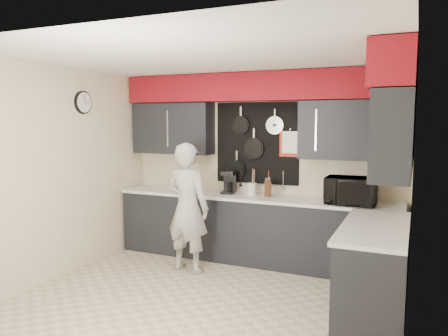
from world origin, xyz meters
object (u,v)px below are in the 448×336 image
at_px(microwave, 351,191).
at_px(utensil_crock, 252,189).
at_px(coffee_maker, 229,181).
at_px(knife_block, 268,189).
at_px(person, 187,208).

bearing_deg(microwave, utensil_crock, 174.14).
height_order(microwave, coffee_maker, microwave).
xyz_separation_m(microwave, utensil_crock, (-1.34, 0.13, -0.08)).
distance_m(knife_block, utensil_crock, 0.26).
bearing_deg(coffee_maker, microwave, -15.94).
bearing_deg(utensil_crock, knife_block, -12.31).
bearing_deg(person, coffee_maker, -101.78).
relative_size(knife_block, utensil_crock, 1.23).
bearing_deg(coffee_maker, knife_block, -16.57).
xyz_separation_m(knife_block, utensil_crock, (-0.25, 0.05, -0.02)).
xyz_separation_m(microwave, person, (-1.94, -0.64, -0.25)).
xyz_separation_m(microwave, coffee_maker, (-1.69, 0.12, 0.00)).
xyz_separation_m(knife_block, coffee_maker, (-0.60, 0.05, 0.06)).
relative_size(knife_block, person, 0.12).
relative_size(microwave, person, 0.36).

